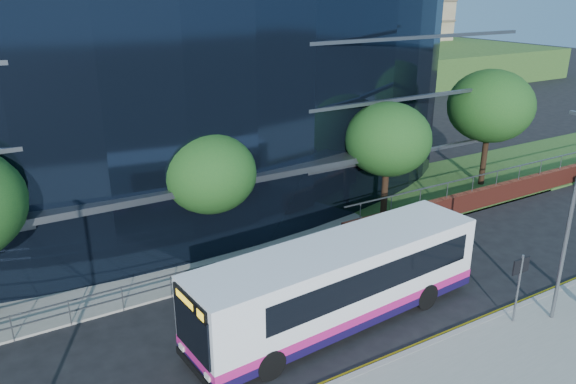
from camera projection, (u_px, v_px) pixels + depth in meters
ground at (394, 339)px, 20.58m from camera, size 200.00×200.00×0.00m
kerb at (413, 351)px, 19.75m from camera, size 80.00×0.25×0.16m
yellow_line_outer at (409, 350)px, 19.94m from camera, size 80.00×0.08×0.01m
yellow_line_inner at (407, 348)px, 20.06m from camera, size 80.00×0.08×0.01m
far_forecourt at (143, 258)px, 26.52m from camera, size 50.00×8.00×0.10m
grass_verge at (545, 162)px, 40.99m from camera, size 36.00×8.00×0.12m
glass_office at (112, 62)px, 32.66m from camera, size 44.00×23.10×16.00m
retaining_wall at (558, 178)px, 35.89m from camera, size 34.00×0.40×2.11m
guard_railings at (122, 293)px, 22.07m from camera, size 24.00×0.05×1.10m
street_sign at (520, 274)px, 20.73m from camera, size 0.85×0.09×2.80m
tree_far_b at (210, 173)px, 25.32m from camera, size 4.29×4.29×6.05m
tree_far_c at (388, 139)px, 29.63m from camera, size 4.62×4.62×6.51m
tree_far_d at (491, 106)px, 34.55m from camera, size 5.28×5.28×7.44m
tree_dist_e at (323, 58)px, 62.77m from camera, size 4.62×4.62×6.51m
tree_dist_f at (417, 51)px, 72.21m from camera, size 4.29×4.29×6.05m
streetlight_east at (570, 214)px, 20.19m from camera, size 0.15×0.77×8.00m
city_bus at (341, 281)px, 21.07m from camera, size 12.29×3.65×3.28m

